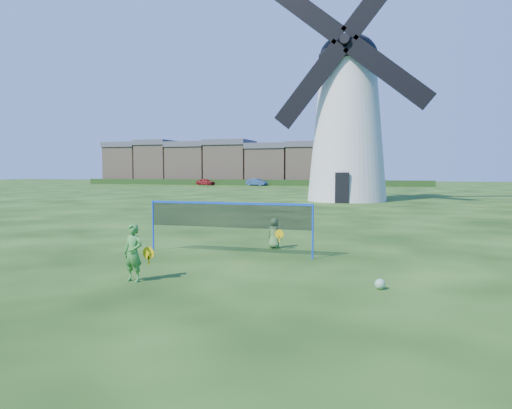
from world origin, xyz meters
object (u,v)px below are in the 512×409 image
object	(u,v)px
player_girl	(133,253)
car_right	(257,182)
badminton_net	(229,216)
car_left	(206,182)
play_ball	(380,284)
windmill	(348,118)
player_boy	(274,233)

from	to	relation	value
player_girl	car_right	world-z (taller)	player_girl
badminton_net	car_left	world-z (taller)	badminton_net
play_ball	car_left	distance (m)	73.87
car_left	windmill	bearing A→B (deg)	-129.17
player_girl	player_boy	size ratio (longest dim) A/B	1.33
windmill	player_boy	bearing A→B (deg)	-88.70
badminton_net	player_girl	xyz separation A→B (m)	(-0.82, -3.89, -0.50)
windmill	car_left	world-z (taller)	windmill
badminton_net	play_ball	world-z (taller)	badminton_net
badminton_net	car_left	bearing A→B (deg)	113.69
windmill	car_right	distance (m)	42.44
player_boy	play_ball	distance (m)	5.70
play_ball	car_right	size ratio (longest dim) A/B	0.06
play_ball	windmill	bearing A→B (deg)	97.72
player_girl	play_ball	xyz separation A→B (m)	(5.29, 0.89, -0.53)
car_right	windmill	bearing A→B (deg)	-138.38
play_ball	player_boy	bearing A→B (deg)	127.69
player_boy	play_ball	world-z (taller)	player_boy
windmill	car_left	xyz separation A→B (m)	(-28.25, 36.53, -6.21)
car_right	car_left	bearing A→B (deg)	109.33
player_girl	player_boy	bearing A→B (deg)	78.50
badminton_net	car_left	size ratio (longest dim) A/B	1.48
badminton_net	windmill	bearing A→B (deg)	89.11
windmill	player_girl	bearing A→B (deg)	-92.30
windmill	player_boy	world-z (taller)	windmill
windmill	badminton_net	distance (m)	27.49
play_ball	car_right	distance (m)	71.14
car_left	player_boy	bearing A→B (deg)	-141.92
player_boy	car_right	distance (m)	65.78
badminton_net	player_girl	distance (m)	4.00
windmill	car_right	bearing A→B (deg)	117.28
windmill	player_girl	world-z (taller)	windmill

